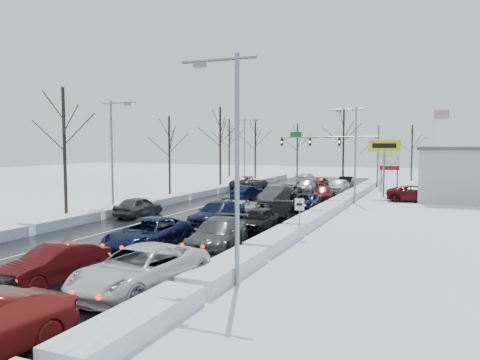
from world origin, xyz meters
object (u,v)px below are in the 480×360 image
at_px(tires_plus_sign, 384,150).
at_px(oncoming_car_0, 247,200).
at_px(traffic_signal_mast, 339,145).
at_px(flagpole, 434,141).

height_order(tires_plus_sign, oncoming_car_0, tires_plus_sign).
relative_size(traffic_signal_mast, tires_plus_sign, 2.21).
bearing_deg(flagpole, traffic_signal_mast, -170.27).
xyz_separation_m(tires_plus_sign, oncoming_car_0, (-12.34, -7.41, -4.99)).
bearing_deg(tires_plus_sign, flagpole, 71.56).
bearing_deg(oncoming_car_0, tires_plus_sign, -141.35).
xyz_separation_m(traffic_signal_mast, flagpole, (11.72, 2.01, 0.45)).
relative_size(tires_plus_sign, oncoming_car_0, 1.41).
relative_size(flagpole, oncoming_car_0, 2.35).
bearing_deg(traffic_signal_mast, flagpole, 9.73).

